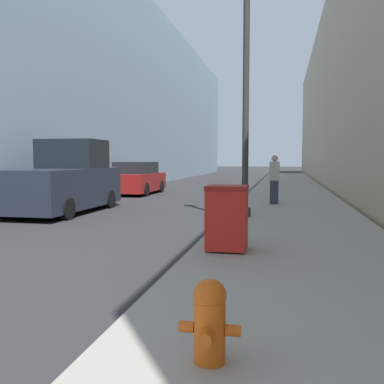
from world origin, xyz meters
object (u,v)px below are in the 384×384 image
at_px(pedestrian_on_sidewalk, 274,180).
at_px(pickup_truck, 63,182).
at_px(fire_hydrant, 210,319).
at_px(parked_sedan_near, 136,179).
at_px(trash_bin, 227,217).
at_px(lamppost, 246,80).

bearing_deg(pedestrian_on_sidewalk, pickup_truck, -158.52).
distance_m(fire_hydrant, parked_sedan_near, 18.22).
bearing_deg(trash_bin, parked_sedan_near, 115.81).
bearing_deg(trash_bin, pedestrian_on_sidewalk, 85.45).
bearing_deg(pedestrian_on_sidewalk, parked_sedan_near, 145.24).
height_order(fire_hydrant, lamppost, lamppost).
bearing_deg(parked_sedan_near, pickup_truck, -89.24).
relative_size(fire_hydrant, pickup_truck, 0.14).
xyz_separation_m(lamppost, pickup_truck, (-6.02, 0.89, -2.90)).
bearing_deg(pedestrian_on_sidewalk, fire_hydrant, -91.12).
bearing_deg(pickup_truck, lamppost, -8.42).
xyz_separation_m(trash_bin, parked_sedan_near, (-6.21, 12.83, 0.02)).
relative_size(fire_hydrant, parked_sedan_near, 0.16).
bearing_deg(parked_sedan_near, lamppost, -53.59).
xyz_separation_m(trash_bin, pickup_truck, (-6.11, 5.43, 0.27)).
distance_m(trash_bin, pedestrian_on_sidewalk, 8.11).
height_order(pickup_truck, pedestrian_on_sidewalk, pickup_truck).
bearing_deg(fire_hydrant, pedestrian_on_sidewalk, 88.88).
bearing_deg(pickup_truck, fire_hydrant, -55.74).
bearing_deg(lamppost, trash_bin, -88.93).
distance_m(trash_bin, pickup_truck, 8.17).
bearing_deg(fire_hydrant, lamppost, 93.22).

